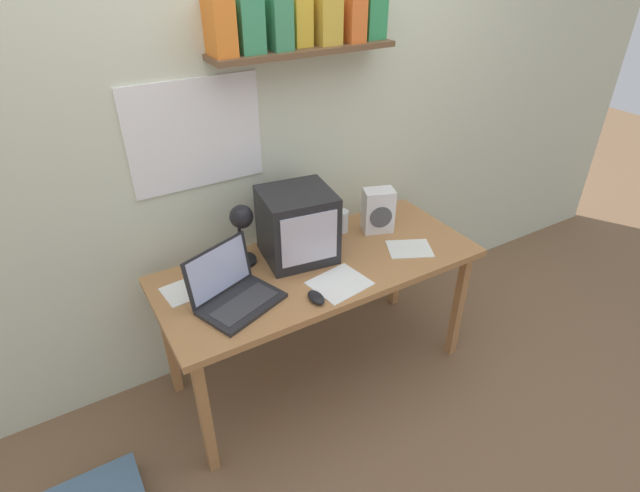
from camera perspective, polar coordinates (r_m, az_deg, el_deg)
ground_plane at (r=2.88m, az=0.00°, el=-13.84°), size 12.00×12.00×0.00m
back_wall at (r=2.49m, az=-5.15°, el=14.27°), size 5.60×0.24×2.60m
corner_desk at (r=2.45m, az=0.00°, el=-3.25°), size 1.58×0.66×0.72m
crt_monitor at (r=2.39m, az=-2.60°, el=2.41°), size 0.37×0.35×0.35m
laptop at (r=2.18m, az=-10.05°, el=-4.87°), size 0.41×0.37×0.24m
desk_lamp at (r=2.30m, az=-8.97°, el=2.29°), size 0.14×0.19×0.34m
juice_glass at (r=2.66m, az=2.51°, el=2.74°), size 0.07×0.07×0.12m
space_heater at (r=2.65m, az=6.66°, el=4.05°), size 0.18×0.15×0.23m
computer_mouse at (r=2.18m, az=-0.46°, el=-5.89°), size 0.06×0.11×0.03m
loose_paper_near_monitor at (r=2.32m, az=-14.98°, el=-4.88°), size 0.22×0.19×0.00m
loose_paper_near_laptop at (r=2.57m, az=10.19°, el=-0.30°), size 0.27×0.25×0.00m
open_notebook at (r=2.28m, az=2.25°, el=-4.27°), size 0.28×0.25×0.00m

